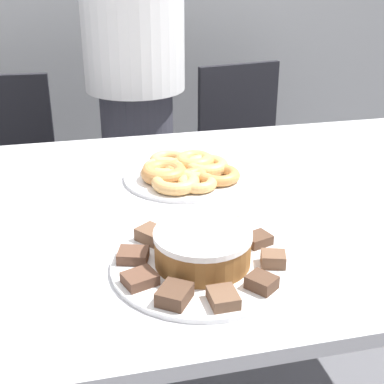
{
  "coord_description": "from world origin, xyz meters",
  "views": [
    {
      "loc": [
        -0.21,
        -1.15,
        1.34
      ],
      "look_at": [
        0.04,
        -0.07,
        0.84
      ],
      "focal_mm": 50.0,
      "sensor_mm": 36.0,
      "label": 1
    }
  ],
  "objects": [
    {
      "name": "donut_4",
      "position": [
        0.15,
        0.1,
        0.8
      ],
      "size": [
        0.12,
        0.12,
        0.03
      ],
      "color": "#D18E4C",
      "rests_on": "plate_donuts"
    },
    {
      "name": "donut_2",
      "position": [
        0.03,
        0.08,
        0.8
      ],
      "size": [
        0.12,
        0.12,
        0.03
      ],
      "color": "#E5AD66",
      "rests_on": "plate_donuts"
    },
    {
      "name": "donut_7",
      "position": [
        0.04,
        0.23,
        0.8
      ],
      "size": [
        0.11,
        0.11,
        0.03
      ],
      "color": "#E5AD66",
      "rests_on": "plate_donuts"
    },
    {
      "name": "donut_8",
      "position": [
        0.02,
        0.18,
        0.8
      ],
      "size": [
        0.12,
        0.12,
        0.03
      ],
      "color": "#E5AD66",
      "rests_on": "plate_donuts"
    },
    {
      "name": "lamington_2",
      "position": [
        -0.12,
        -0.33,
        0.8
      ],
      "size": [
        0.07,
        0.07,
        0.02
      ],
      "rotation": [
        0.0,
        0.0,
        3.47
      ],
      "color": "brown",
      "rests_on": "plate_cake"
    },
    {
      "name": "office_chair_left",
      "position": [
        -0.51,
        1.0,
        0.42
      ],
      "size": [
        0.47,
        0.47,
        0.88
      ],
      "rotation": [
        0.0,
        0.0,
        -0.07
      ],
      "color": "black",
      "rests_on": "ground_plane"
    },
    {
      "name": "lamington_4",
      "position": [
        0.01,
        -0.42,
        0.8
      ],
      "size": [
        0.05,
        0.06,
        0.02
      ],
      "rotation": [
        0.0,
        0.0,
        4.73
      ],
      "color": "brown",
      "rests_on": "plate_cake"
    },
    {
      "name": "lamington_6",
      "position": [
        0.14,
        -0.33,
        0.8
      ],
      "size": [
        0.06,
        0.05,
        0.03
      ],
      "rotation": [
        0.0,
        0.0,
        5.99
      ],
      "color": "brown",
      "rests_on": "plate_cake"
    },
    {
      "name": "donut_3",
      "position": [
        0.08,
        0.06,
        0.8
      ],
      "size": [
        0.1,
        0.1,
        0.03
      ],
      "color": "#E5AD66",
      "rests_on": "plate_donuts"
    },
    {
      "name": "lamington_0",
      "position": [
        -0.07,
        -0.18,
        0.8
      ],
      "size": [
        0.07,
        0.08,
        0.03
      ],
      "rotation": [
        0.0,
        0.0,
        2.22
      ],
      "color": "brown",
      "rests_on": "plate_cake"
    },
    {
      "name": "lamington_1",
      "position": [
        -0.12,
        -0.25,
        0.8
      ],
      "size": [
        0.07,
        0.06,
        0.02
      ],
      "rotation": [
        0.0,
        0.0,
        2.85
      ],
      "color": "brown",
      "rests_on": "plate_cake"
    },
    {
      "name": "lamington_8",
      "position": [
        0.09,
        -0.18,
        0.8
      ],
      "size": [
        0.07,
        0.07,
        0.03
      ],
      "rotation": [
        0.0,
        0.0,
        7.24
      ],
      "color": "#513828",
      "rests_on": "plate_cake"
    },
    {
      "name": "plate_donuts",
      "position": [
        0.07,
        0.16,
        0.78
      ],
      "size": [
        0.33,
        0.33,
        0.01
      ],
      "color": "white",
      "rests_on": "table"
    },
    {
      "name": "plate_cake",
      "position": [
        0.01,
        -0.29,
        0.78
      ],
      "size": [
        0.36,
        0.36,
        0.01
      ],
      "color": "white",
      "rests_on": "table"
    },
    {
      "name": "office_chair_right",
      "position": [
        0.56,
        1.0,
        0.42
      ],
      "size": [
        0.51,
        0.51,
        0.88
      ],
      "rotation": [
        0.0,
        0.0,
        0.17
      ],
      "color": "black",
      "rests_on": "ground_plane"
    },
    {
      "name": "table",
      "position": [
        0.0,
        0.0,
        0.71
      ],
      "size": [
        1.99,
        1.1,
        0.78
      ],
      "color": "silver",
      "rests_on": "ground_plane"
    },
    {
      "name": "lamington_3",
      "position": [
        -0.07,
        -0.4,
        0.8
      ],
      "size": [
        0.08,
        0.08,
        0.03
      ],
      "rotation": [
        0.0,
        0.0,
        4.1
      ],
      "color": "#513828",
      "rests_on": "plate_cake"
    },
    {
      "name": "lamington_9",
      "position": [
        0.01,
        -0.15,
        0.8
      ],
      "size": [
        0.04,
        0.05,
        0.03
      ],
      "rotation": [
        0.0,
        0.0,
        7.87
      ],
      "color": "brown",
      "rests_on": "plate_cake"
    },
    {
      "name": "frosted_cake",
      "position": [
        0.01,
        -0.29,
        0.82
      ],
      "size": [
        0.19,
        0.19,
        0.07
      ],
      "color": "brown",
      "rests_on": "plate_cake"
    },
    {
      "name": "donut_0",
      "position": [
        0.07,
        0.16,
        0.8
      ],
      "size": [
        0.11,
        0.11,
        0.03
      ],
      "color": "#C68447",
      "rests_on": "plate_donuts"
    },
    {
      "name": "donut_5",
      "position": [
        0.13,
        0.17,
        0.8
      ],
      "size": [
        0.12,
        0.12,
        0.03
      ],
      "color": "#E5AD66",
      "rests_on": "plate_donuts"
    },
    {
      "name": "donut_6",
      "position": [
        0.11,
        0.2,
        0.81
      ],
      "size": [
        0.11,
        0.11,
        0.04
      ],
      "color": "tan",
      "rests_on": "plate_donuts"
    },
    {
      "name": "lamington_7",
      "position": [
        0.14,
        -0.24,
        0.8
      ],
      "size": [
        0.06,
        0.06,
        0.02
      ],
      "rotation": [
        0.0,
        0.0,
        6.62
      ],
      "color": "#513828",
      "rests_on": "plate_cake"
    },
    {
      "name": "lamington_5",
      "position": [
        0.09,
        -0.4,
        0.8
      ],
      "size": [
        0.06,
        0.07,
        0.02
      ],
      "rotation": [
        0.0,
        0.0,
        5.36
      ],
      "color": "#513828",
      "rests_on": "plate_cake"
    },
    {
      "name": "person_standing",
      "position": [
        0.03,
        0.86,
        0.92
      ],
      "size": [
        0.38,
        0.38,
        1.75
      ],
      "color": "#383842",
      "rests_on": "ground_plane"
    },
    {
      "name": "donut_1",
      "position": [
        0.01,
        0.13,
        0.81
      ],
      "size": [
        0.12,
        0.12,
        0.04
      ],
      "color": "#C68447",
      "rests_on": "plate_donuts"
    }
  ]
}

